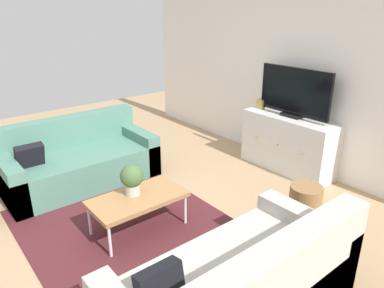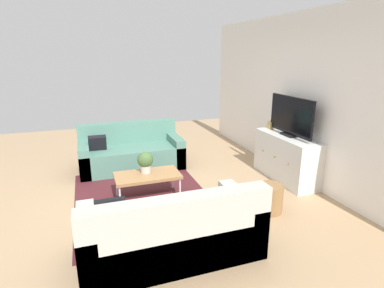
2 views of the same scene
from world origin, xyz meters
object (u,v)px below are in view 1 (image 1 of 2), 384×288
object	(u,v)px
coffee_table	(138,199)
potted_plant	(132,178)
tv_console	(288,144)
wicker_basket	(305,203)
couch_left_side	(77,162)
mantel_clock	(261,104)
flat_screen_tv	(294,93)

from	to	relation	value
coffee_table	potted_plant	world-z (taller)	potted_plant
tv_console	wicker_basket	world-z (taller)	tv_console
wicker_basket	potted_plant	bearing A→B (deg)	-124.36
coffee_table	wicker_basket	distance (m)	1.74
couch_left_side	coffee_table	distance (m)	1.43
coffee_table	mantel_clock	xyz separation A→B (m)	(-0.49, 2.34, 0.47)
coffee_table	potted_plant	distance (m)	0.22
tv_console	couch_left_side	bearing A→B (deg)	-121.62
mantel_clock	potted_plant	bearing A→B (deg)	-79.91
coffee_table	tv_console	size ratio (longest dim) A/B	0.72
coffee_table	potted_plant	bearing A→B (deg)	-174.25
couch_left_side	tv_console	world-z (taller)	couch_left_side
potted_plant	tv_console	distance (m)	2.36
potted_plant	flat_screen_tv	size ratio (longest dim) A/B	0.30
mantel_clock	wicker_basket	distance (m)	1.79
mantel_clock	couch_left_side	bearing A→B (deg)	-111.47
coffee_table	flat_screen_tv	distance (m)	2.47
wicker_basket	mantel_clock	bearing A→B (deg)	148.42
couch_left_side	mantel_clock	world-z (taller)	mantel_clock
coffee_table	flat_screen_tv	bearing A→B (deg)	89.15
tv_console	mantel_clock	xyz separation A→B (m)	(-0.53, 0.00, 0.44)
couch_left_side	potted_plant	size ratio (longest dim) A/B	5.89
flat_screen_tv	potted_plant	bearing A→B (deg)	-92.67
tv_console	wicker_basket	distance (m)	1.27
coffee_table	flat_screen_tv	xyz separation A→B (m)	(0.04, 2.36, 0.73)
potted_plant	tv_console	xyz separation A→B (m)	(0.11, 2.35, -0.17)
flat_screen_tv	mantel_clock	bearing A→B (deg)	-177.83
flat_screen_tv	tv_console	bearing A→B (deg)	-90.00
couch_left_side	tv_console	bearing A→B (deg)	58.38
couch_left_side	wicker_basket	distance (m)	2.80
couch_left_side	coffee_table	xyz separation A→B (m)	(1.43, 0.03, 0.08)
tv_console	wicker_basket	xyz separation A→B (m)	(0.90, -0.88, -0.19)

